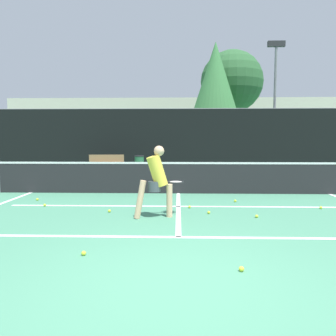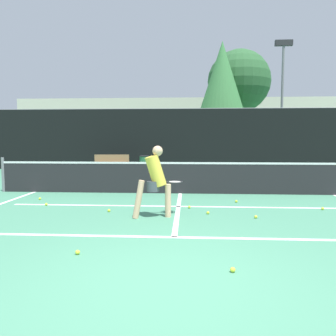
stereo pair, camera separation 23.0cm
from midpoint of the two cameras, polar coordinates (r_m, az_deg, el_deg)
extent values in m
plane|color=#427F60|center=(4.00, 0.09, -19.29)|extent=(100.00, 100.00, 0.00)
cube|color=white|center=(5.62, 0.63, -11.94)|extent=(11.00, 0.10, 0.01)
cube|color=white|center=(8.04, 0.99, -6.68)|extent=(8.25, 0.10, 0.01)
cube|color=white|center=(7.74, 0.96, -7.15)|extent=(0.10, 4.39, 0.01)
cube|color=#232326|center=(9.83, 1.15, -1.72)|extent=(11.00, 0.02, 0.95)
cube|color=white|center=(9.79, 1.16, 0.87)|extent=(11.00, 0.03, 0.06)
cube|color=black|center=(17.11, 1.44, 4.94)|extent=(24.00, 0.06, 3.17)
cylinder|color=slate|center=(17.18, 1.45, 10.30)|extent=(24.00, 0.04, 0.04)
cylinder|color=#DBAD84|center=(6.92, -0.71, -5.71)|extent=(0.13, 0.13, 0.70)
cylinder|color=#DBAD84|center=(6.82, -5.85, -5.47)|extent=(0.29, 0.18, 0.81)
cylinder|color=#3F474C|center=(6.82, -3.36, -3.19)|extent=(0.27, 0.27, 0.21)
cylinder|color=yellow|center=(6.79, -2.87, -0.52)|extent=(0.45, 0.32, 0.71)
sphere|color=#DBAD84|center=(6.76, -2.55, 2.99)|extent=(0.22, 0.22, 0.22)
cylinder|color=#262628|center=(7.05, -2.01, -2.49)|extent=(0.30, 0.10, 0.03)
torus|color=#262628|center=(7.11, 0.45, -2.43)|extent=(0.41, 0.41, 0.02)
cylinder|color=beige|center=(7.11, 0.45, -2.43)|extent=(0.31, 0.31, 0.01)
sphere|color=#D1E033|center=(8.63, -21.39, -6.03)|extent=(0.07, 0.07, 0.07)
sphere|color=#D1E033|center=(7.30, 6.21, -7.70)|extent=(0.07, 0.07, 0.07)
sphere|color=#D1E033|center=(4.35, 11.13, -16.87)|extent=(0.07, 0.07, 0.07)
sphere|color=#D1E033|center=(7.54, -11.05, -7.35)|extent=(0.07, 0.07, 0.07)
sphere|color=#D1E033|center=(8.71, 10.88, -5.65)|extent=(0.07, 0.07, 0.07)
sphere|color=#D1E033|center=(7.84, 2.93, -6.78)|extent=(0.07, 0.07, 0.07)
sphere|color=#D1E033|center=(9.48, -22.45, -5.07)|extent=(0.07, 0.07, 0.07)
sphere|color=#D1E033|center=(4.97, -15.80, -14.09)|extent=(0.07, 0.07, 0.07)
sphere|color=#D1E033|center=(8.49, 24.38, -6.30)|extent=(0.07, 0.07, 0.07)
sphere|color=#D1E033|center=(7.13, 14.29, -8.14)|extent=(0.07, 0.07, 0.07)
cube|color=olive|center=(16.17, -11.11, 0.78)|extent=(1.72, 0.52, 0.04)
cube|color=olive|center=(16.33, -11.04, 1.56)|extent=(1.69, 0.20, 0.42)
cube|color=#333338|center=(16.29, -13.46, -0.01)|extent=(0.06, 0.32, 0.44)
cube|color=#333338|center=(16.11, -8.71, 0.02)|extent=(0.06, 0.32, 0.44)
cylinder|color=#28603D|center=(15.74, -5.43, 0.58)|extent=(0.44, 0.44, 0.79)
cylinder|color=black|center=(15.72, -5.44, 2.09)|extent=(0.46, 0.46, 0.04)
cube|color=silver|center=(20.80, 10.22, 1.83)|extent=(1.82, 4.70, 0.93)
cube|color=#1E2328|center=(20.54, 10.35, 3.94)|extent=(1.53, 2.82, 0.62)
cylinder|color=black|center=(22.43, 11.72, 1.62)|extent=(0.18, 0.60, 0.60)
cylinder|color=black|center=(19.48, 13.24, 1.06)|extent=(0.18, 0.60, 0.60)
cylinder|color=slate|center=(22.80, 17.78, 10.25)|extent=(0.16, 0.16, 7.52)
cube|color=#262628|center=(23.49, 18.07, 19.86)|extent=(1.10, 0.24, 0.36)
cylinder|color=brown|center=(26.10, 10.63, 6.22)|extent=(0.28, 0.28, 4.33)
sphere|color=#28562D|center=(26.46, 10.78, 14.53)|extent=(4.76, 4.76, 4.76)
cylinder|color=brown|center=(23.14, 7.82, 5.29)|extent=(0.28, 0.28, 3.43)
cone|color=#38753D|center=(23.52, 7.94, 15.38)|extent=(3.09, 3.09, 4.80)
cube|color=beige|center=(35.51, 1.63, 7.25)|extent=(36.00, 2.40, 5.85)
camera|label=1|loc=(0.11, -90.84, -0.08)|focal=35.00mm
camera|label=2|loc=(0.11, 89.16, 0.08)|focal=35.00mm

